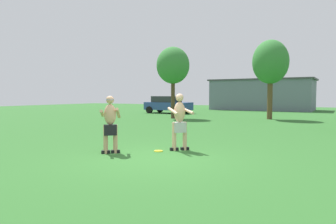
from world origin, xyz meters
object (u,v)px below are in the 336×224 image
Objects in this scene: tree_left_field at (173,66)px; tree_right_field at (270,63)px; frisbee at (158,151)px; player_in_gray at (180,120)px; player_with_cap at (110,122)px; car_blue_near_post at (168,104)px.

tree_right_field is (6.22, 2.76, 0.15)m from tree_left_field.
tree_right_field reaches higher than frisbee.
player_with_cap is at bearing -136.82° from player_in_gray.
frisbee is 14.89m from tree_right_field.
frisbee is (1.05, 0.95, -0.91)m from player_with_cap.
frisbee is 19.26m from car_blue_near_post.
car_blue_near_post is at bearing 119.47° from frisbee.
player_with_cap is 15.65m from tree_right_field.
tree_right_field is at bearing 91.11° from player_in_gray.
car_blue_near_post is 0.84× the size of tree_left_field.
player_in_gray is at bearing 45.72° from frisbee.
player_in_gray reaches higher than frisbee.
player_in_gray is 19.07m from car_blue_near_post.
player_with_cap is 0.33× the size of tree_left_field.
frisbee is at bearing -62.57° from tree_left_field.
player_with_cap is 0.97× the size of player_in_gray.
car_blue_near_post is 6.88m from tree_left_field.
car_blue_near_post reaches higher than frisbee.
frisbee is at bearing 41.99° from player_with_cap.
tree_left_field is at bearing -56.22° from car_blue_near_post.
tree_left_field reaches higher than car_blue_near_post.
frisbee is at bearing -134.28° from player_in_gray.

